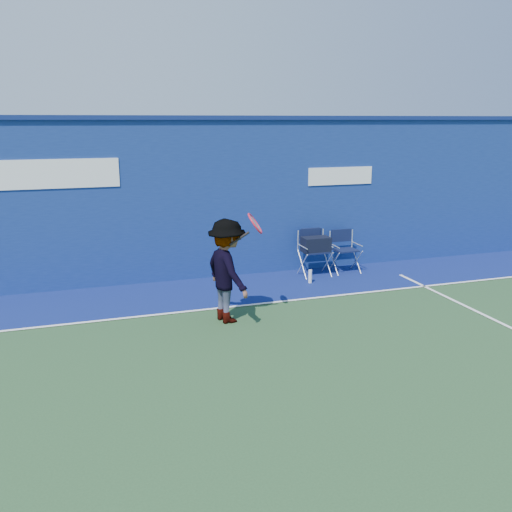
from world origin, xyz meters
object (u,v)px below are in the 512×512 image
object	(u,v)px
directors_chair_left	(315,256)
tennis_player	(227,271)
water_bottle	(310,277)
directors_chair_right	(345,259)

from	to	relation	value
directors_chair_left	tennis_player	size ratio (longest dim) A/B	0.54
water_bottle	tennis_player	bearing A→B (deg)	-144.37
directors_chair_left	water_bottle	xyz separation A→B (m)	(-0.29, -0.47, -0.26)
directors_chair_left	tennis_player	world-z (taller)	tennis_player
water_bottle	tennis_player	xyz separation A→B (m)	(-1.98, -1.42, 0.66)
directors_chair_left	water_bottle	distance (m)	0.61
directors_chair_left	directors_chair_right	bearing A→B (deg)	3.02
directors_chair_left	tennis_player	distance (m)	2.99
directors_chair_left	directors_chair_right	distance (m)	0.69
directors_chair_left	water_bottle	size ratio (longest dim) A/B	3.50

